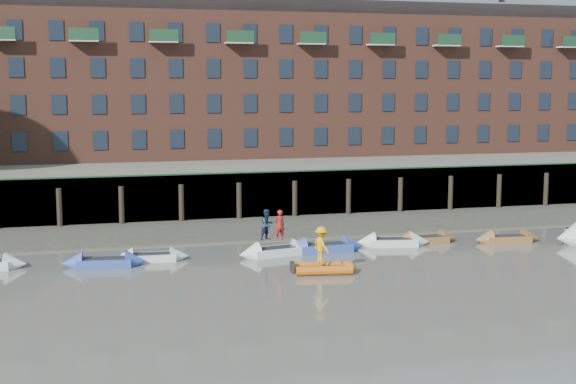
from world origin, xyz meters
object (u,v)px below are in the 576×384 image
object	(u,v)px
rowboat_3	(276,251)
rowboat_7	(507,239)
rowboat_6	(426,239)
person_rower_b	(267,225)
rib_tender	(326,268)
person_rower_a	(279,225)
person_rib_crew	(322,245)
rowboat_5	(393,242)
rowboat_4	(325,248)
rowboat_1	(104,262)
rowboat_2	(152,257)

from	to	relation	value
rowboat_3	rowboat_7	distance (m)	14.28
rowboat_6	rowboat_7	world-z (taller)	rowboat_7
rowboat_7	person_rower_b	distance (m)	14.78
rowboat_3	rib_tender	distance (m)	4.82
person_rower_a	person_rib_crew	world-z (taller)	person_rower_a
rowboat_5	person_rower_a	distance (m)	7.22
person_rower_b	rowboat_4	bearing A→B (deg)	-29.66
rib_tender	person_rib_crew	bearing A→B (deg)	-156.44
person_rib_crew	rib_tender	bearing A→B (deg)	-88.57
rowboat_5	person_rib_crew	bearing A→B (deg)	-127.27
rowboat_1	rowboat_3	distance (m)	9.25
rowboat_1	rowboat_7	xyz separation A→B (m)	(23.52, 0.47, -0.01)
rowboat_2	rowboat_4	world-z (taller)	rowboat_4
rib_tender	rowboat_4	bearing A→B (deg)	81.74
rowboat_4	person_rower_b	xyz separation A→B (m)	(-3.32, -0.03, 1.47)
rowboat_1	rowboat_6	xyz separation A→B (m)	(18.72, 1.52, -0.02)
rowboat_3	rowboat_5	bearing A→B (deg)	-5.43
rowboat_3	rib_tender	size ratio (longest dim) A/B	1.44
rowboat_4	person_rib_crew	distance (m)	5.28
person_rib_crew	rowboat_3	bearing A→B (deg)	0.86
person_rower_b	rib_tender	bearing A→B (deg)	-98.69
rowboat_4	rib_tender	size ratio (longest dim) A/B	1.50
rowboat_2	rowboat_5	xyz separation A→B (m)	(13.99, 0.51, 0.02)
rowboat_1	person_rib_crew	distance (m)	11.36
rowboat_4	person_rower_a	distance (m)	3.04
rowboat_7	rowboat_5	bearing A→B (deg)	179.37
rowboat_6	person_rower_b	distance (m)	10.07
rowboat_6	person_rower_b	xyz separation A→B (m)	(-9.91, -0.97, 1.50)
rowboat_3	person_rib_crew	size ratio (longest dim) A/B	2.42
rowboat_4	rowboat_5	xyz separation A→B (m)	(4.36, 0.63, -0.02)
rowboat_4	rib_tender	xyz separation A→B (m)	(-1.44, -4.80, -0.01)
rowboat_3	person_rib_crew	xyz separation A→B (m)	(1.21, -4.66, 1.21)
rowboat_3	person_rower_b	world-z (taller)	person_rower_b
person_rower_a	person_rower_b	world-z (taller)	person_rower_b
rowboat_6	rowboat_7	distance (m)	4.91
rowboat_2	rowboat_4	distance (m)	9.64
rowboat_7	person_rib_crew	bearing A→B (deg)	-154.58
rowboat_1	person_rower_a	xyz separation A→B (m)	(9.47, 0.40, 1.47)
person_rower_a	rowboat_7	bearing A→B (deg)	171.42
rowboat_1	rowboat_6	world-z (taller)	rowboat_1
rowboat_4	rowboat_5	world-z (taller)	rowboat_4
rib_tender	person_rower_a	size ratio (longest dim) A/B	1.87
rowboat_6	rowboat_4	bearing A→B (deg)	-173.52
rowboat_4	rowboat_6	bearing A→B (deg)	6.91
rowboat_3	rowboat_6	world-z (taller)	rowboat_3
person_rib_crew	person_rower_b	bearing A→B (deg)	5.02
rowboat_6	person_rower_b	world-z (taller)	person_rower_b
rowboat_7	person_rower_b	world-z (taller)	person_rower_b
rib_tender	person_rower_a	bearing A→B (deg)	113.29
rowboat_7	person_rower_a	bearing A→B (deg)	-174.28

